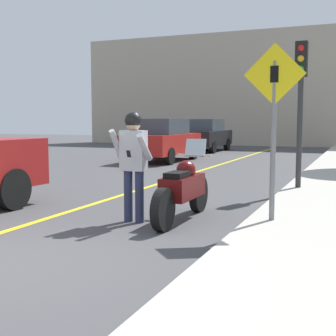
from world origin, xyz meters
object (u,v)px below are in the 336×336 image
at_px(person_biker, 133,155).
at_px(parked_car_red, 162,140).
at_px(parked_car_black, 205,135).
at_px(motorcycle, 183,189).
at_px(traffic_light, 301,86).
at_px(crossing_sign, 274,115).

relative_size(person_biker, parked_car_red, 0.42).
height_order(person_biker, parked_car_black, person_biker).
xyz_separation_m(person_biker, parked_car_black, (-4.28, 16.74, -0.23)).
distance_m(motorcycle, traffic_light, 4.36).
bearing_deg(traffic_light, parked_car_red, 133.79).
distance_m(crossing_sign, parked_car_red, 11.73).
distance_m(motorcycle, parked_car_red, 11.03).
height_order(motorcycle, parked_car_red, parked_car_red).
bearing_deg(motorcycle, traffic_light, 69.80).
height_order(parked_car_red, parked_car_black, same).
relative_size(person_biker, parked_car_black, 0.42).
height_order(traffic_light, parked_car_black, traffic_light).
distance_m(traffic_light, parked_car_red, 8.84).
bearing_deg(person_biker, crossing_sign, 11.41).
xyz_separation_m(parked_car_red, parked_car_black, (-0.30, 6.32, 0.00)).
bearing_deg(person_biker, parked_car_red, 110.95).
bearing_deg(crossing_sign, motorcycle, -179.90).
bearing_deg(person_biker, parked_car_black, 104.36).
bearing_deg(parked_car_black, traffic_light, -63.36).
bearing_deg(motorcycle, parked_car_black, 106.92).
bearing_deg(parked_car_red, person_biker, -69.05).
xyz_separation_m(motorcycle, parked_car_black, (-4.96, 16.31, 0.35)).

